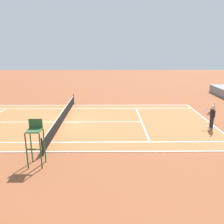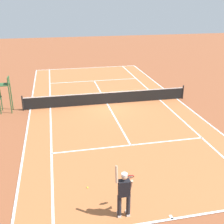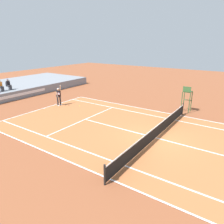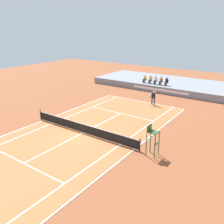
% 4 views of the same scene
% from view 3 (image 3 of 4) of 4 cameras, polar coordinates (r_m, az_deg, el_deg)
% --- Properties ---
extents(ground_plane, '(80.00, 80.00, 0.00)m').
position_cam_3_polar(ground_plane, '(14.67, 11.94, -7.02)').
color(ground_plane, brown).
extents(court, '(11.08, 23.88, 0.03)m').
position_cam_3_polar(court, '(14.66, 11.95, -6.98)').
color(court, '#B76638').
rests_on(court, ground).
extents(net, '(11.98, 0.10, 1.07)m').
position_cam_3_polar(net, '(14.45, 12.08, -5.15)').
color(net, black).
rests_on(net, ground).
extents(barrier_wall, '(24.74, 0.25, 1.01)m').
position_cam_3_polar(barrier_wall, '(25.80, -25.60, 3.90)').
color(barrier_wall, gray).
rests_on(barrier_wall, ground).
extents(spectator_seated_3, '(0.44, 0.60, 1.26)m').
position_cam_3_polar(spectator_seated_3, '(26.38, -28.15, 6.32)').
color(spectator_seated_3, '#474C56').
rests_on(spectator_seated_3, bleacher_platform).
extents(spectator_seated_4, '(0.44, 0.60, 1.26)m').
position_cam_3_polar(spectator_seated_4, '(26.80, -26.44, 6.74)').
color(spectator_seated_4, '#474C56').
rests_on(spectator_seated_4, bleacher_platform).
extents(tennis_player, '(0.77, 0.62, 2.08)m').
position_cam_3_polar(tennis_player, '(22.02, -14.38, 4.22)').
color(tennis_player, '#232328').
rests_on(tennis_player, ground).
extents(tennis_ball, '(0.07, 0.07, 0.07)m').
position_cam_3_polar(tennis_ball, '(21.70, -8.85, 1.74)').
color(tennis_ball, '#D1E533').
rests_on(tennis_ball, ground).
extents(umpire_chair, '(0.77, 0.77, 2.44)m').
position_cam_3_polar(umpire_chair, '(20.45, 19.84, 4.24)').
color(umpire_chair, '#2D562D').
rests_on(umpire_chair, ground).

